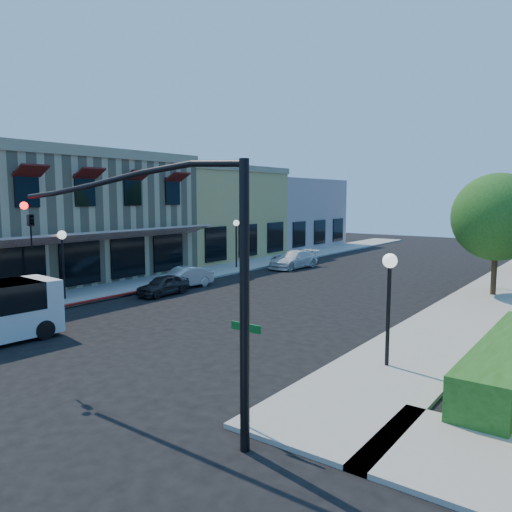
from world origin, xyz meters
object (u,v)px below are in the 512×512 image
Objects in this scene: parked_car_a at (163,285)px; parked_car_d at (292,258)px; street_tree_a at (497,217)px; lamppost_left_near at (62,247)px; lamppost_right_far at (497,242)px; signal_mast_arm at (168,249)px; street_name_sign at (246,358)px; lamppost_left_far at (236,231)px; parked_car_c at (294,260)px; parked_car_b at (183,278)px; lamppost_right_near at (389,281)px.

parked_car_a is 0.78× the size of parked_car_d.
street_tree_a is 2.05× the size of parked_car_a.
lamppost_right_far is (17.00, 16.00, 0.00)m from lamppost_left_near.
street_tree_a is at bearing 81.83° from signal_mast_arm.
lamppost_left_far is (-16.00, 19.80, 1.04)m from street_name_sign.
street_tree_a is 2.49m from lamppost_right_far.
parked_car_c is (3.25, 2.68, -2.09)m from lamppost_left_far.
lamppost_left_far is 0.88× the size of parked_car_d.
street_tree_a is 1.78× the size of parked_car_b.
lamppost_left_near reaches higher than parked_car_a.
signal_mast_arm is (-2.94, -20.50, -0.11)m from street_tree_a.
lamppost_right_near is at bearing -44.75° from parked_car_c.
parked_car_b is at bearing 157.19° from lamppost_right_near.
parked_car_a is 0.71× the size of parked_car_c.
lamppost_right_far reaches higher than parked_car_d.
lamppost_left_near is at bearing -96.04° from parked_car_d.
lamppost_left_near is at bearing -127.90° from parked_car_a.
parked_car_c is (0.31, 12.68, 0.10)m from parked_car_a.
lamppost_left_far is (-17.30, 0.00, -1.46)m from street_tree_a.
parked_car_a is (-14.06, -12.00, -2.20)m from lamppost_right_far.
parked_car_d is at bearing 97.49° from parked_car_b.
street_name_sign is 17.05m from lamppost_left_near.
lamppost_left_near is 0.98× the size of parked_car_b.
lamppost_left_far reaches higher than parked_car_c.
street_tree_a reaches higher than parked_car_a.
signal_mast_arm is at bearing -62.56° from parked_car_d.
parked_car_c is (-11.11, 23.18, -3.45)m from signal_mast_arm.
parked_car_a is at bearing 53.65° from lamppost_left_near.
parked_car_b is at bearing -88.76° from parked_car_d.
lamppost_right_near reaches higher than street_name_sign.
lamppost_left_far is at bearing -118.65° from parked_car_d.
street_tree_a is 14.74m from parked_car_c.
parked_car_b reaches higher than parked_car_d.
lamppost_right_far is at bearing 83.30° from signal_mast_arm.
parked_car_a is 12.68m from parked_car_c.
lamppost_left_far is 17.12m from lamppost_right_far.
lamppost_right_far is at bearing 90.00° from lamppost_right_near.
parked_car_c is at bearing 92.31° from parked_car_b.
signal_mast_arm is 2.20× the size of parked_car_b.
lamppost_right_far is 0.88× the size of parked_car_d.
parked_car_c is at bearing -53.02° from parked_car_d.
parked_car_c reaches higher than parked_car_d.
street_tree_a reaches higher than parked_car_c.
street_name_sign is 25.86m from parked_car_c.
street_tree_a is 15.94m from parked_car_d.
parked_car_b is (2.30, -7.82, -2.14)m from lamppost_left_far.
signal_mast_arm is 3.20× the size of street_name_sign.
signal_mast_arm reaches higher than street_name_sign.
signal_mast_arm is 2.54× the size of parked_car_a.
signal_mast_arm reaches higher than parked_car_a.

